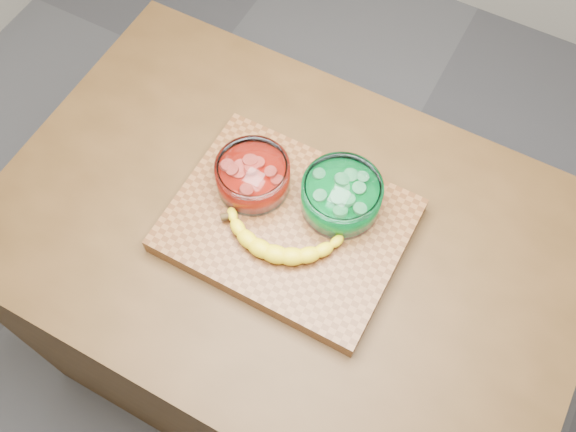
% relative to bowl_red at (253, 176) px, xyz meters
% --- Properties ---
extents(ground, '(3.50, 3.50, 0.00)m').
position_rel_bowl_red_xyz_m(ground, '(0.10, -0.04, -0.97)').
color(ground, '#5C5C61').
rests_on(ground, ground).
extents(counter, '(1.20, 0.80, 0.90)m').
position_rel_bowl_red_xyz_m(counter, '(0.10, -0.04, -0.52)').
color(counter, '#4B3116').
rests_on(counter, ground).
extents(cutting_board, '(0.45, 0.35, 0.04)m').
position_rel_bowl_red_xyz_m(cutting_board, '(0.10, -0.04, -0.05)').
color(cutting_board, brown).
rests_on(cutting_board, counter).
extents(bowl_red, '(0.15, 0.15, 0.07)m').
position_rel_bowl_red_xyz_m(bowl_red, '(0.00, 0.00, 0.00)').
color(bowl_red, white).
rests_on(bowl_red, cutting_board).
extents(bowl_green, '(0.16, 0.16, 0.07)m').
position_rel_bowl_red_xyz_m(bowl_green, '(0.17, 0.04, 0.00)').
color(bowl_green, white).
rests_on(bowl_green, cutting_board).
extents(banana, '(0.26, 0.14, 0.04)m').
position_rel_bowl_red_xyz_m(banana, '(0.10, -0.08, -0.02)').
color(banana, yellow).
rests_on(banana, cutting_board).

